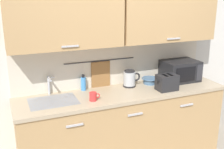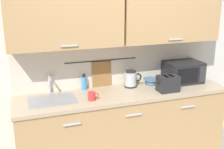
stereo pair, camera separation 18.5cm
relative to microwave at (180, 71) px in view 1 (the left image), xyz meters
The scene contains 9 objects.
counter_unit 1.06m from the microwave, behind, with size 2.53×0.64×0.90m.
back_wall_assembly 1.00m from the microwave, behind, with size 3.70×0.41×2.50m.
sink_faucet 1.70m from the microwave, behind, with size 0.09×0.17×0.22m.
microwave is the anchor object (origin of this frame).
electric_kettle 0.72m from the microwave, behind, with size 0.23×0.16×0.21m.
dish_soap_bottle 1.30m from the microwave, behind, with size 0.06×0.06×0.20m.
mug_near_sink 1.31m from the microwave, 169.63° to the right, with size 0.12×0.08×0.09m.
mixing_bowl 0.44m from the microwave, behind, with size 0.21×0.21×0.08m.
toaster 0.44m from the microwave, 145.56° to the right, with size 0.26×0.17×0.19m.
Camera 1 is at (-1.31, -2.52, 2.05)m, focal length 44.73 mm.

